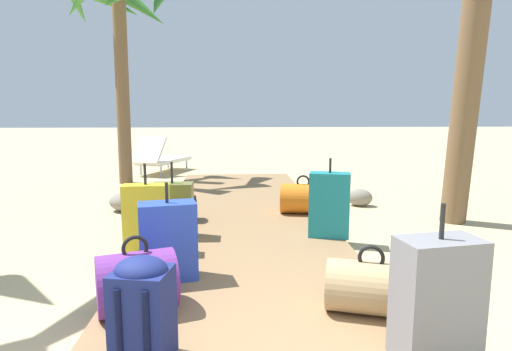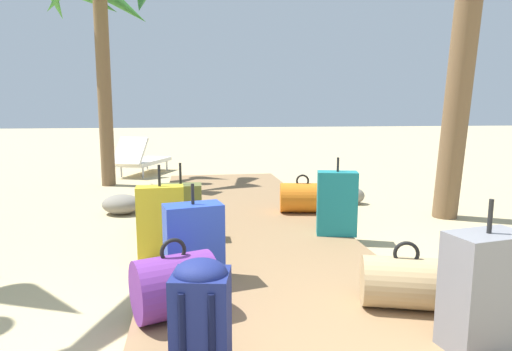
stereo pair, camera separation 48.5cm
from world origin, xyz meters
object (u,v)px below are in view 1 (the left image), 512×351
(suitcase_teal, at_px, (329,205))
(lounge_chair, at_px, (161,158))
(duffel_bag_purple, at_px, (137,282))
(suitcase_grey, at_px, (437,299))
(backpack_navy, at_px, (142,307))
(suitcase_blue, at_px, (168,241))
(suitcase_yellow, at_px, (147,219))
(duffel_bag_tan, at_px, (370,287))
(duffel_bag_black, at_px, (168,208))
(duffel_bag_orange, at_px, (303,198))
(suitcase_olive, at_px, (173,210))
(palm_tree_far_left, at_px, (117,13))

(suitcase_teal, distance_m, lounge_chair, 5.65)
(duffel_bag_purple, height_order, suitcase_grey, suitcase_grey)
(backpack_navy, distance_m, suitcase_blue, 1.07)
(suitcase_yellow, height_order, suitcase_teal, suitcase_yellow)
(duffel_bag_tan, bearing_deg, duffel_bag_purple, 175.79)
(duffel_bag_black, xyz_separation_m, suitcase_grey, (1.76, -2.87, 0.17))
(duffel_bag_orange, bearing_deg, lounge_chair, 120.18)
(duffel_bag_black, distance_m, duffel_bag_orange, 1.63)
(suitcase_teal, xyz_separation_m, suitcase_blue, (-1.45, -1.01, -0.03))
(backpack_navy, bearing_deg, duffel_bag_purple, 105.34)
(backpack_navy, distance_m, duffel_bag_orange, 3.35)
(backpack_navy, relative_size, duffel_bag_orange, 0.91)
(suitcase_yellow, bearing_deg, suitcase_grey, -44.57)
(suitcase_yellow, bearing_deg, suitcase_teal, 12.61)
(suitcase_yellow, height_order, suitcase_olive, suitcase_yellow)
(backpack_navy, relative_size, duffel_bag_black, 0.86)
(duffel_bag_purple, bearing_deg, suitcase_yellow, 97.51)
(duffel_bag_tan, relative_size, lounge_chair, 0.37)
(suitcase_yellow, relative_size, duffel_bag_orange, 1.33)
(backpack_navy, height_order, suitcase_grey, suitcase_grey)
(duffel_bag_purple, relative_size, suitcase_olive, 0.76)
(duffel_bag_tan, height_order, palm_tree_far_left, palm_tree_far_left)
(suitcase_teal, bearing_deg, lounge_chair, 115.98)
(duffel_bag_tan, height_order, lounge_chair, lounge_chair)
(duffel_bag_purple, bearing_deg, lounge_chair, 97.76)
(duffel_bag_orange, distance_m, duffel_bag_tan, 2.63)
(duffel_bag_purple, height_order, duffel_bag_tan, duffel_bag_purple)
(duffel_bag_purple, xyz_separation_m, suitcase_blue, (0.13, 0.52, 0.10))
(suitcase_yellow, distance_m, suitcase_blue, 0.69)
(suitcase_yellow, distance_m, suitcase_grey, 2.50)
(suitcase_olive, height_order, suitcase_blue, suitcase_olive)
(backpack_navy, height_order, duffel_bag_orange, backpack_navy)
(suitcase_teal, bearing_deg, suitcase_grey, -88.53)
(suitcase_yellow, distance_m, lounge_chair, 5.52)
(suitcase_yellow, bearing_deg, duffel_bag_purple, -82.49)
(suitcase_olive, bearing_deg, suitcase_yellow, -109.51)
(suitcase_olive, bearing_deg, suitcase_blue, -84.25)
(suitcase_olive, distance_m, suitcase_teal, 1.56)
(suitcase_blue, xyz_separation_m, duffel_bag_orange, (1.35, 2.00, -0.11))
(suitcase_yellow, relative_size, suitcase_teal, 1.01)
(duffel_bag_orange, bearing_deg, palm_tree_far_left, 134.67)
(duffel_bag_tan, bearing_deg, palm_tree_far_left, 117.22)
(suitcase_grey, xyz_separation_m, duffel_bag_tan, (-0.17, 0.50, -0.15))
(backpack_navy, bearing_deg, lounge_chair, 98.35)
(duffel_bag_orange, bearing_deg, suitcase_olive, -148.29)
(suitcase_grey, xyz_separation_m, duffel_bag_orange, (-0.15, 3.13, -0.13))
(suitcase_yellow, xyz_separation_m, palm_tree_far_left, (-1.23, 4.27, 2.66))
(duffel_bag_black, height_order, duffel_bag_tan, duffel_bag_tan)
(suitcase_grey, relative_size, suitcase_blue, 1.10)
(suitcase_olive, relative_size, suitcase_grey, 0.93)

